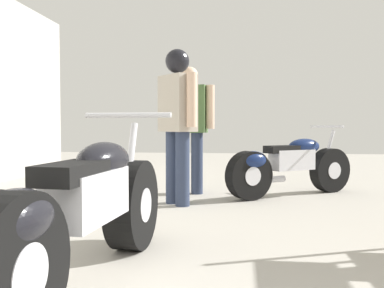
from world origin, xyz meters
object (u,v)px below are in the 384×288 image
at_px(motorcycle_black_naked, 289,166).
at_px(mechanic_with_helmet, 177,112).
at_px(mechanic_in_blue, 190,122).
at_px(motorcycle_maroon_cruiser, 84,214).

bearing_deg(motorcycle_black_naked, mechanic_with_helmet, -150.40).
distance_m(motorcycle_black_naked, mechanic_in_blue, 1.33).
bearing_deg(mechanic_in_blue, mechanic_with_helmet, -92.88).
xyz_separation_m(motorcycle_maroon_cruiser, motorcycle_black_naked, (1.39, 3.12, -0.03)).
height_order(motorcycle_black_naked, mechanic_in_blue, mechanic_in_blue).
height_order(mechanic_in_blue, mechanic_with_helmet, mechanic_with_helmet).
xyz_separation_m(motorcycle_black_naked, mechanic_with_helmet, (-1.26, -0.72, 0.63)).
height_order(motorcycle_maroon_cruiser, motorcycle_black_naked, motorcycle_maroon_cruiser).
bearing_deg(motorcycle_black_naked, mechanic_in_blue, 177.48).
xyz_separation_m(motorcycle_maroon_cruiser, mechanic_in_blue, (0.17, 3.17, 0.50)).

